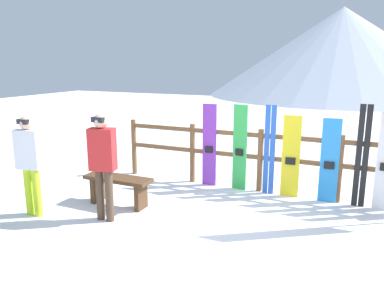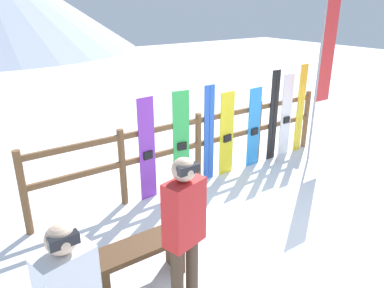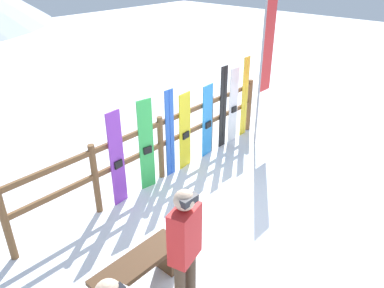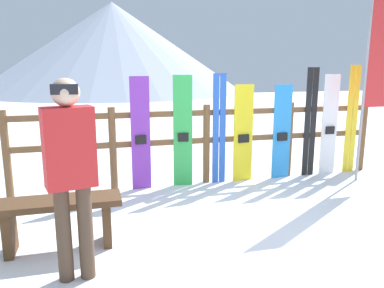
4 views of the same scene
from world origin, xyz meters
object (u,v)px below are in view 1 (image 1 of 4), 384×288
at_px(bench, 118,185).
at_px(person_white, 30,158).
at_px(ski_pair_blue, 269,150).
at_px(ski_pair_black, 362,156).
at_px(snowboard_blue, 330,161).
at_px(snowboard_purple, 209,145).
at_px(snowboard_yellow, 291,157).
at_px(person_red, 103,159).
at_px(snowboard_green, 240,148).

relative_size(bench, person_white, 0.74).
xyz_separation_m(ski_pair_blue, ski_pair_black, (1.50, 0.00, 0.04)).
height_order(bench, snowboard_blue, snowboard_blue).
bearing_deg(person_white, snowboard_purple, 52.01).
distance_m(ski_pair_blue, snowboard_yellow, 0.39).
xyz_separation_m(snowboard_yellow, ski_pair_black, (1.12, 0.00, 0.13)).
xyz_separation_m(person_white, snowboard_yellow, (3.47, 2.48, -0.19)).
relative_size(snowboard_purple, ski_pair_blue, 0.98).
height_order(person_white, person_red, person_red).
xyz_separation_m(snowboard_purple, ski_pair_blue, (1.15, 0.00, 0.02)).
bearing_deg(person_red, person_white, -164.86).
bearing_deg(snowboard_purple, person_red, -110.46).
distance_m(bench, snowboard_purple, 1.92).
bearing_deg(snowboard_green, snowboard_blue, -0.00).
bearing_deg(person_red, bench, 106.36).
relative_size(snowboard_green, ski_pair_black, 0.94).
relative_size(person_red, ski_pair_black, 0.96).
height_order(ski_pair_blue, snowboard_yellow, ski_pair_blue).
relative_size(bench, ski_pair_black, 0.68).
bearing_deg(snowboard_purple, ski_pair_blue, 0.17).
xyz_separation_m(snowboard_purple, ski_pair_black, (2.65, 0.00, 0.06)).
xyz_separation_m(snowboard_purple, snowboard_green, (0.60, 0.00, 0.01)).
relative_size(person_white, snowboard_green, 0.98).
distance_m(person_white, snowboard_purple, 3.15).
bearing_deg(ski_pair_black, snowboard_purple, -179.93).
height_order(bench, snowboard_yellow, snowboard_yellow).
distance_m(person_red, snowboard_purple, 2.33).
height_order(snowboard_yellow, ski_pair_black, ski_pair_black).
xyz_separation_m(person_red, snowboard_green, (1.41, 2.18, -0.17)).
height_order(snowboard_green, ski_pair_black, ski_pair_black).
bearing_deg(person_red, ski_pair_black, 32.19).
xyz_separation_m(ski_pair_blue, snowboard_yellow, (0.38, -0.00, -0.08)).
height_order(bench, person_red, person_red).
relative_size(ski_pair_blue, snowboard_yellow, 1.11).
bearing_deg(ski_pair_blue, ski_pair_black, 0.00).
relative_size(snowboard_purple, ski_pair_black, 0.93).
distance_m(bench, person_white, 1.42).
relative_size(person_white, snowboard_yellow, 1.08).
distance_m(person_red, ski_pair_black, 4.09).
bearing_deg(person_white, snowboard_blue, 31.16).
bearing_deg(ski_pair_blue, person_white, -141.17).
xyz_separation_m(snowboard_purple, snowboard_blue, (2.16, -0.00, -0.07)).
bearing_deg(snowboard_yellow, ski_pair_black, 0.18).
bearing_deg(snowboard_blue, ski_pair_blue, 179.80).
height_order(snowboard_green, snowboard_yellow, snowboard_green).
relative_size(person_white, ski_pair_blue, 0.97).
bearing_deg(snowboard_green, person_white, -135.66).
bearing_deg(snowboard_yellow, bench, -147.64).
bearing_deg(bench, snowboard_blue, 26.82).
bearing_deg(person_white, ski_pair_black, 28.43).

